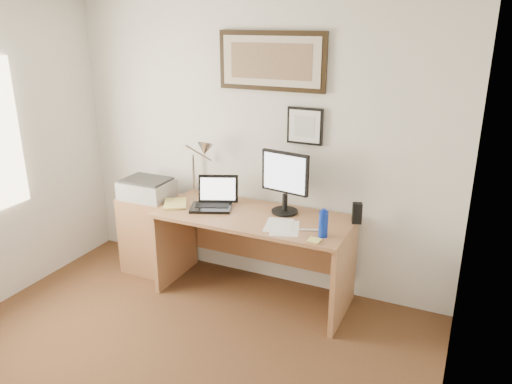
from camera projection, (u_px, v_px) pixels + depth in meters
The scene contains 18 objects.
wall_back at pixel (256, 144), 4.30m from camera, with size 3.50×0.02×2.50m, color silver.
wall_right at pixel (454, 304), 1.89m from camera, with size 0.02×4.00×2.50m, color silver.
side_cabinet at pixel (153, 233), 4.68m from camera, with size 0.50×0.40×0.73m, color #93613D.
water_bottle at pixel (323, 224), 3.65m from camera, with size 0.07×0.07×0.20m, color #0C29A6.
bottle_cap at pixel (324, 210), 3.61m from camera, with size 0.04×0.04×0.02m, color #0C29A6.
speaker at pixel (357, 213), 3.90m from camera, with size 0.07×0.06×0.17m, color black.
paper_sheet_a at pixel (285, 228), 3.83m from camera, with size 0.22×0.31×0.00m, color white.
paper_sheet_b at pixel (279, 225), 3.88m from camera, with size 0.21×0.30×0.00m, color white.
sticky_pad at pixel (314, 240), 3.60m from camera, with size 0.09×0.09×0.01m, color #F5EF74.
marker_pen at pixel (309, 230), 3.78m from camera, with size 0.02×0.02×0.14m, color white.
book at pixel (164, 204), 4.29m from camera, with size 0.19×0.26×0.02m, color #D7C865.
desk at pixel (258, 237), 4.24m from camera, with size 1.60×0.70×0.75m.
laptop at pixel (214, 201), 4.23m from camera, with size 0.41×0.41×0.26m.
lcd_monitor at pixel (285, 180), 4.03m from camera, with size 0.42×0.22×0.52m.
printer at pixel (147, 189), 4.51m from camera, with size 0.44×0.34×0.18m.
desk_lamp at pixel (204, 151), 4.32m from camera, with size 0.29×0.27×0.53m.
picture_large at pixel (271, 61), 3.98m from camera, with size 0.92×0.04×0.47m.
picture_small at pixel (305, 126), 4.03m from camera, with size 0.30×0.03×0.30m.
Camera 1 is at (1.75, -1.81, 2.28)m, focal length 35.00 mm.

